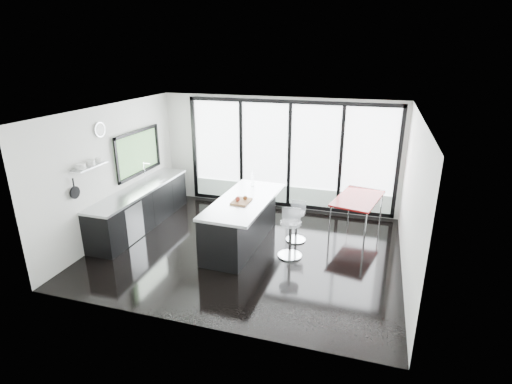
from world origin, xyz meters
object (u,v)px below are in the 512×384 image
(island, at_px, (241,221))
(bar_stool_near, at_px, (290,239))
(bar_stool_far, at_px, (296,226))
(red_table, at_px, (357,214))

(island, relative_size, bar_stool_near, 3.33)
(bar_stool_far, bearing_deg, red_table, 39.45)
(island, xyz_separation_m, red_table, (2.26, 1.34, -0.11))
(bar_stool_far, height_order, red_table, red_table)
(island, relative_size, bar_stool_far, 3.73)
(island, relative_size, red_table, 1.67)
(bar_stool_near, bearing_deg, red_table, 45.21)
(island, distance_m, bar_stool_near, 1.14)
(island, distance_m, red_table, 2.63)
(bar_stool_near, distance_m, red_table, 1.97)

